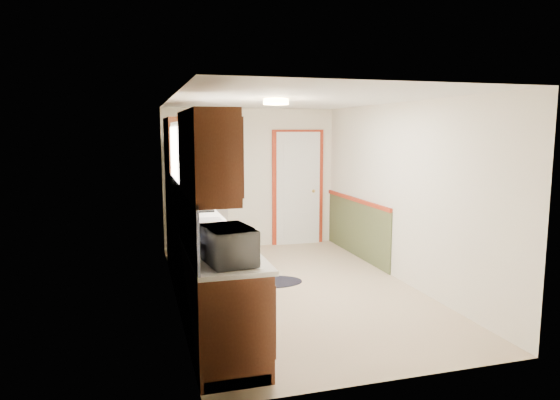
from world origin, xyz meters
TOP-DOWN VIEW (x-y plane):
  - room_shell at (0.00, 0.00)m, footprint 3.20×5.20m
  - kitchen_run at (-1.24, -0.29)m, footprint 0.63×4.00m
  - back_wall_trim at (0.99, 2.21)m, footprint 1.12×2.30m
  - ceiling_fixture at (-0.30, -0.20)m, footprint 0.30×0.30m
  - microwave at (-1.20, -1.95)m, footprint 0.38×0.59m
  - refrigerator at (-1.02, 1.77)m, footprint 0.83×0.82m
  - rug at (-0.22, 0.34)m, footprint 0.90×0.64m
  - cooktop at (-1.19, 0.98)m, footprint 0.54×0.65m

SIDE VIEW (x-z plane):
  - rug at x=-0.22m, z-range 0.00..0.01m
  - kitchen_run at x=-1.24m, z-range -0.29..1.91m
  - back_wall_trim at x=0.99m, z-range -0.15..1.93m
  - cooktop at x=-1.19m, z-range 0.94..0.96m
  - refrigerator at x=-1.02m, z-range 0.00..1.94m
  - microwave at x=-1.20m, z-range 0.94..1.31m
  - room_shell at x=0.00m, z-range -0.06..2.46m
  - ceiling_fixture at x=-0.30m, z-range 2.33..2.39m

